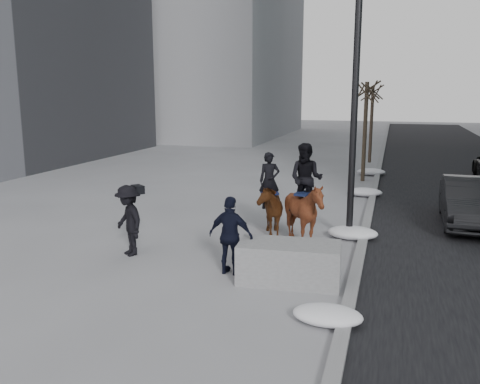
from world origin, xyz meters
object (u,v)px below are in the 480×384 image
(planter, at_px, (289,263))
(mounted_right, at_px, (305,206))
(car_near, at_px, (469,202))
(mounted_left, at_px, (268,205))

(planter, relative_size, mounted_right, 0.79)
(car_near, height_order, mounted_right, mounted_right)
(mounted_right, bearing_deg, mounted_left, 145.92)
(car_near, relative_size, mounted_right, 1.59)
(planter, distance_m, car_near, 7.55)
(car_near, xyz_separation_m, mounted_right, (-4.41, -3.61, 0.37))
(car_near, distance_m, mounted_right, 5.71)
(mounted_left, distance_m, mounted_right, 1.42)
(planter, bearing_deg, car_near, 55.45)
(planter, distance_m, mounted_right, 2.69)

